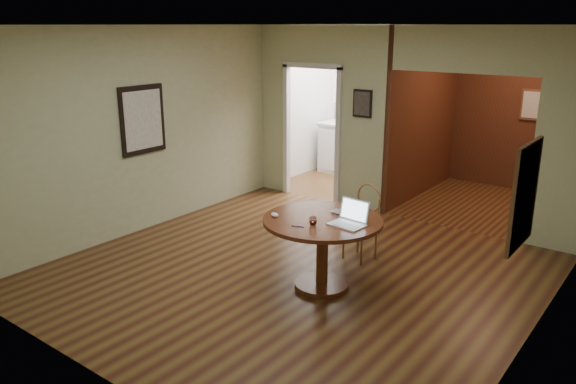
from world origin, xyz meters
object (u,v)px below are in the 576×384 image
Objects in this scene: chair at (364,218)px; open_laptop at (350,218)px; dining_table at (323,237)px; closed_laptop at (342,215)px.

chair is 1.06m from open_laptop.
open_laptop is at bearing -59.89° from chair.
dining_table is 3.47× the size of open_laptop.
chair reaches higher than dining_table.
open_laptop is (0.31, 0.03, 0.27)m from dining_table.
chair is 2.90× the size of closed_laptop.
open_laptop is 1.15× the size of closed_laptop.
closed_laptop is (-0.20, 0.16, -0.05)m from open_laptop.
chair is at bearing 116.53° from open_laptop.
chair reaches higher than closed_laptop.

